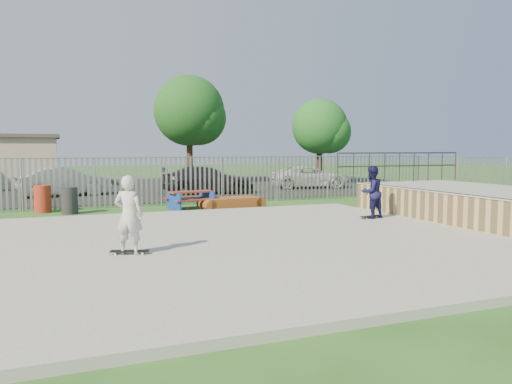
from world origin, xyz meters
name	(u,v)px	position (x,y,z in m)	size (l,w,h in m)	color
ground	(193,248)	(0.00, 0.00, 0.00)	(120.00, 120.00, 0.00)	#24511C
concrete_slab	(193,245)	(0.00, 0.00, 0.07)	(15.00, 12.00, 0.15)	gray
quarter_pipe	(469,204)	(9.50, 1.04, 0.56)	(5.50, 7.05, 2.19)	tan
fence	(187,190)	(1.00, 4.59, 1.00)	(26.04, 16.02, 2.00)	gray
picnic_table	(191,200)	(1.84, 7.49, 0.36)	(1.90, 1.66, 0.71)	maroon
funbox	(231,203)	(3.41, 7.17, 0.21)	(2.23, 1.29, 0.43)	brown
trash_bin_red	(43,199)	(-3.50, 8.52, 0.50)	(0.60, 0.60, 1.01)	#A42C19
trash_bin_grey	(69,201)	(-2.58, 7.70, 0.49)	(0.58, 0.58, 0.97)	#262629
parking_lot	(112,188)	(0.00, 19.00, 0.01)	(40.00, 18.00, 0.02)	black
car_silver	(64,181)	(-2.68, 14.90, 0.74)	(1.52, 4.36, 1.44)	silver
car_dark	(208,180)	(4.31, 13.67, 0.72)	(1.96, 4.83, 1.40)	black
car_white	(309,177)	(10.96, 14.98, 0.67)	(2.16, 4.69, 1.30)	silver
tree_mid	(189,111)	(5.22, 21.11, 4.82)	(4.64, 4.64, 7.16)	#412D1A
tree_right	(320,127)	(13.22, 17.90, 3.80)	(3.66, 3.66, 5.65)	#3A2317
skateboard_a	(371,217)	(6.29, 1.87, 0.19)	(0.82, 0.36, 0.08)	black
skateboard_b	(130,252)	(-1.57, -0.85, 0.19)	(0.82, 0.44, 0.08)	black
skater_navy	(371,192)	(6.29, 1.87, 0.98)	(0.81, 0.63, 1.66)	#14143F
skater_white	(129,215)	(-1.57, -0.85, 0.98)	(0.61, 0.40, 1.66)	silver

